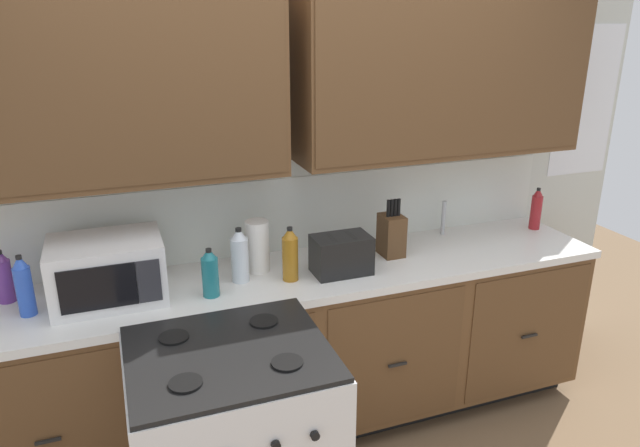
{
  "coord_description": "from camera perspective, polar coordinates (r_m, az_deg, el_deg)",
  "views": [
    {
      "loc": [
        -0.83,
        -2.23,
        2.12
      ],
      "look_at": [
        0.09,
        0.27,
        1.17
      ],
      "focal_mm": 32.97,
      "sensor_mm": 36.0,
      "label": 1
    }
  ],
  "objects": [
    {
      "name": "wall_unit",
      "position": [
        2.89,
        -3.29,
        9.93
      ],
      "size": [
        4.39,
        0.4,
        2.38
      ],
      "color": "silver",
      "rests_on": "ground_plane"
    },
    {
      "name": "counter_run",
      "position": [
        3.13,
        -1.78,
        -12.12
      ],
      "size": [
        3.22,
        0.64,
        0.92
      ],
      "color": "black",
      "rests_on": "ground_plane"
    },
    {
      "name": "microwave",
      "position": [
        2.76,
        -19.94,
        -4.27
      ],
      "size": [
        0.48,
        0.37,
        0.28
      ],
      "color": "white",
      "rests_on": "counter_run"
    },
    {
      "name": "toaster",
      "position": [
        2.87,
        2.08,
        -3.03
      ],
      "size": [
        0.28,
        0.18,
        0.19
      ],
      "color": "black",
      "rests_on": "counter_run"
    },
    {
      "name": "knife_block",
      "position": [
        3.1,
        6.95,
        -1.06
      ],
      "size": [
        0.11,
        0.14,
        0.31
      ],
      "color": "#52361E",
      "rests_on": "counter_run"
    },
    {
      "name": "sink_faucet",
      "position": [
        3.45,
        11.89,
        0.56
      ],
      "size": [
        0.02,
        0.02,
        0.2
      ],
      "primitive_type": "cylinder",
      "color": "#B2B5BA",
      "rests_on": "counter_run"
    },
    {
      "name": "paper_towel_roll",
      "position": [
        2.9,
        -6.09,
        -2.19
      ],
      "size": [
        0.12,
        0.12,
        0.26
      ],
      "primitive_type": "cylinder",
      "color": "white",
      "rests_on": "counter_run"
    },
    {
      "name": "bottle_amber",
      "position": [
        2.79,
        -2.92,
        -3.01
      ],
      "size": [
        0.08,
        0.08,
        0.27
      ],
      "color": "#9E6619",
      "rests_on": "counter_run"
    },
    {
      "name": "bottle_violet",
      "position": [
        2.93,
        -28.37,
        -4.58
      ],
      "size": [
        0.07,
        0.07,
        0.24
      ],
      "color": "#663384",
      "rests_on": "counter_run"
    },
    {
      "name": "bottle_clear",
      "position": [
        2.8,
        -7.81,
        -3.08
      ],
      "size": [
        0.08,
        0.08,
        0.27
      ],
      "color": "silver",
      "rests_on": "counter_run"
    },
    {
      "name": "bottle_blue",
      "position": [
        2.76,
        -26.8,
        -5.45
      ],
      "size": [
        0.07,
        0.07,
        0.27
      ],
      "color": "blue",
      "rests_on": "counter_run"
    },
    {
      "name": "bottle_red",
      "position": [
        3.68,
        20.25,
        1.34
      ],
      "size": [
        0.06,
        0.06,
        0.25
      ],
      "color": "maroon",
      "rests_on": "counter_run"
    },
    {
      "name": "bottle_teal",
      "position": [
        2.68,
        -10.62,
        -4.74
      ],
      "size": [
        0.08,
        0.08,
        0.23
      ],
      "color": "#1E707A",
      "rests_on": "counter_run"
    }
  ]
}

